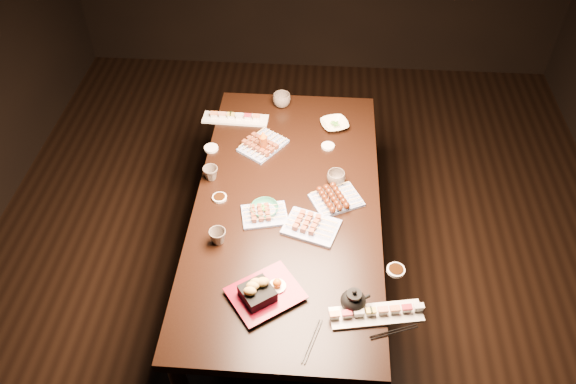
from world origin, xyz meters
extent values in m
plane|color=black|center=(0.00, 0.00, 0.00)|extent=(5.00, 5.00, 0.00)
cube|color=black|center=(-0.07, 0.05, 0.38)|extent=(1.30, 1.96, 0.75)
imported|color=#319765|center=(-0.18, -0.03, 0.77)|extent=(0.15, 0.15, 0.04)
imported|color=#FFF6D0|center=(0.15, 0.66, 0.77)|extent=(0.19, 0.19, 0.04)
imported|color=brown|center=(-0.37, -0.23, 0.79)|extent=(0.09, 0.09, 0.07)
imported|color=brown|center=(0.16, 0.20, 0.79)|extent=(0.12, 0.12, 0.07)
imported|color=brown|center=(-0.47, 0.19, 0.79)|extent=(0.10, 0.10, 0.07)
imported|color=brown|center=(-0.16, 0.84, 0.79)|extent=(0.14, 0.14, 0.08)
cylinder|color=maroon|center=(-0.23, 0.42, 0.82)|extent=(0.06, 0.06, 0.14)
cylinder|color=white|center=(-0.41, 0.05, 0.76)|extent=(0.08, 0.08, 0.01)
cylinder|color=white|center=(0.12, 0.48, 0.76)|extent=(0.09, 0.09, 0.01)
cylinder|color=white|center=(0.43, -0.34, 0.76)|extent=(0.11, 0.11, 0.01)
cylinder|color=white|center=(-0.51, 0.42, 0.76)|extent=(0.09, 0.09, 0.01)
camera|label=1|loc=(0.07, -1.86, 2.71)|focal=35.00mm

